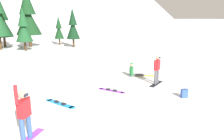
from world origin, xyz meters
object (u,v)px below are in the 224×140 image
Objects in this scene: snowboarder_foreground at (24,114)px; pine_tree_twin at (24,27)px; loose_snowboard_far_spare at (60,103)px; backpack_blue at (184,93)px; snowboarder_midground at (157,69)px; pine_tree_broad at (73,26)px; pine_tree_tall at (2,22)px; pine_tree_young at (59,29)px; pine_tree_short at (28,16)px; loose_snowboard_near_right at (112,90)px; snowboarder_background at (134,71)px.

pine_tree_twin reaches higher than snowboarder_foreground.
backpack_blue is at bearing -16.21° from loose_snowboard_far_spare.
loose_snowboard_far_spare is at bearing 59.22° from snowboarder_foreground.
snowboarder_midground is at bearing 24.22° from snowboarder_foreground.
pine_tree_broad is (-0.50, 18.18, 1.86)m from snowboarder_midground.
pine_tree_tall is (-8.93, 24.60, 3.14)m from backpack_blue.
pine_tree_young is at bearing 94.72° from snowboarder_midground.
pine_tree_short is (-5.78, 23.20, 3.89)m from backpack_blue.
loose_snowboard_near_right is 0.29× the size of pine_tree_broad.
snowboarder_midground is 21.56m from pine_tree_young.
pine_tree_young is (-1.44, 19.31, 1.94)m from snowboarder_background.
snowboarder_foreground reaches higher than loose_snowboard_far_spare.
snowboarder_foreground is at bearing -102.92° from pine_tree_young.
pine_tree_broad reaches higher than pine_tree_twin.
snowboarder_midground is 0.23× the size of pine_tree_short.
pine_tree_tall is (-6.00, 22.21, 3.34)m from loose_snowboard_near_right.
backpack_blue is 20.76m from pine_tree_broad.
pine_tree_young reaches higher than loose_snowboard_far_spare.
backpack_blue is (0.29, -4.55, -0.10)m from snowboarder_background.
loose_snowboard_near_right is at bearing -82.21° from pine_tree_short.
snowboarder_background is at bearing -66.68° from pine_tree_tall.
pine_tree_tall reaches higher than pine_tree_young.
pine_tree_short is at bearing -23.97° from pine_tree_tall.
pine_tree_short reaches higher than snowboarder_background.
snowboarder_midground is 18.70m from pine_tree_twin.
snowboarder_background is 3.43m from loose_snowboard_near_right.
snowboarder_foreground is 25.48m from pine_tree_young.
pine_tree_young is at bearing 40.02° from pine_tree_twin.
pine_tree_tall is at bearing 97.65° from loose_snowboard_far_spare.
pine_tree_tall is at bearing 105.11° from loose_snowboard_near_right.
pine_tree_short is at bearing 97.79° from loose_snowboard_near_right.
pine_tree_young is at bearing 94.27° from snowboarder_background.
snowboarder_background is at bearing -85.73° from pine_tree_young.
pine_tree_tall is (-8.64, 20.04, 3.04)m from snowboarder_background.
loose_snowboard_far_spare is 19.85m from pine_tree_broad.
pine_tree_twin is at bearing 101.68° from loose_snowboard_near_right.
pine_tree_twin reaches higher than loose_snowboard_near_right.
pine_tree_tall is (-8.97, 22.18, 2.43)m from snowboarder_midground.
pine_tree_broad reaches higher than snowboarder_foreground.
snowboarder_foreground is 3.20m from loose_snowboard_far_spare.
pine_tree_young is at bearing 79.46° from loose_snowboard_far_spare.
pine_tree_twin is at bearing 87.56° from snowboarder_foreground.
pine_tree_short is at bearing 105.64° from snowboarder_midground.
pine_tree_twin is (-6.25, 15.28, 2.45)m from snowboarder_background.
pine_tree_short is (-5.82, 20.78, 3.17)m from snowboarder_midground.
pine_tree_broad is (-0.18, 16.04, 2.47)m from snowboarder_background.
pine_tree_twin reaches higher than backpack_blue.
pine_tree_young is 7.32m from pine_tree_tall.
pine_tree_young is (1.20, 21.48, 2.23)m from loose_snowboard_near_right.
snowboarder_midground is (7.46, 3.36, 0.00)m from snowboarder_foreground.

